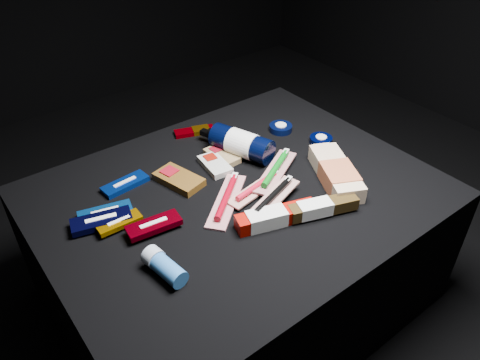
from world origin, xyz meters
TOP-DOWN VIEW (x-y plane):
  - ground at (0.00, 0.00)m, footprint 3.00×3.00m
  - cloth_table at (0.00, 0.00)m, footprint 0.98×0.78m
  - luna_bar_0 at (-0.22, 0.19)m, footprint 0.13×0.06m
  - luna_bar_1 at (-0.31, 0.11)m, footprint 0.13×0.08m
  - luna_bar_2 at (-0.33, 0.09)m, footprint 0.15×0.09m
  - luna_bar_3 at (-0.30, 0.06)m, footprint 0.11×0.04m
  - luna_bar_4 at (-0.24, -0.00)m, footprint 0.13×0.06m
  - clif_bar_0 at (-0.10, 0.13)m, footprint 0.10×0.14m
  - clif_bar_1 at (0.01, 0.12)m, footprint 0.07×0.11m
  - clif_bar_2 at (0.05, 0.15)m, footprint 0.06×0.11m
  - power_bar at (0.07, 0.30)m, footprint 0.13×0.08m
  - lotion_bottle at (0.11, 0.13)m, footprint 0.13×0.23m
  - cream_tin_upper at (0.29, 0.16)m, footprint 0.07×0.07m
  - cream_tin_lower at (0.33, 0.03)m, footprint 0.07×0.07m
  - bodywash_bottle at (0.23, -0.12)m, footprint 0.17×0.24m
  - deodorant_stick at (-0.29, -0.13)m, footprint 0.06×0.11m
  - toothbrush_pack_0 at (-0.05, -0.02)m, footprint 0.20×0.18m
  - toothbrush_pack_1 at (0.04, -0.04)m, footprint 0.19×0.07m
  - toothbrush_pack_2 at (0.12, -0.01)m, footprint 0.21×0.14m
  - toothbrush_pack_3 at (0.03, -0.10)m, footprint 0.20×0.10m
  - toothpaste_carton_red at (-0.01, -0.15)m, footprint 0.20×0.10m
  - toothpaste_carton_green at (0.10, -0.20)m, footprint 0.17×0.09m

SIDE VIEW (x-z plane):
  - ground at x=0.00m, z-range 0.00..0.00m
  - cloth_table at x=0.00m, z-range 0.00..0.40m
  - power_bar at x=0.07m, z-range 0.40..0.41m
  - luna_bar_0 at x=-0.22m, z-range 0.40..0.42m
  - clif_bar_2 at x=0.05m, z-range 0.40..0.42m
  - clif_bar_1 at x=0.01m, z-range 0.40..0.42m
  - toothbrush_pack_0 at x=-0.05m, z-range 0.40..0.42m
  - cream_tin_lower at x=0.33m, z-range 0.40..0.42m
  - cream_tin_upper at x=0.29m, z-range 0.40..0.42m
  - luna_bar_1 at x=-0.31m, z-range 0.40..0.42m
  - clif_bar_0 at x=-0.10m, z-range 0.40..0.42m
  - luna_bar_2 at x=-0.33m, z-range 0.40..0.42m
  - luna_bar_3 at x=-0.30m, z-range 0.41..0.42m
  - toothbrush_pack_1 at x=0.04m, z-range 0.40..0.42m
  - luna_bar_4 at x=-0.24m, z-range 0.41..0.43m
  - toothpaste_carton_red at x=-0.01m, z-range 0.40..0.44m
  - deodorant_stick at x=-0.29m, z-range 0.40..0.44m
  - toothpaste_carton_green at x=0.10m, z-range 0.41..0.44m
  - toothbrush_pack_2 at x=0.12m, z-range 0.41..0.43m
  - bodywash_bottle at x=0.23m, z-range 0.40..0.45m
  - toothbrush_pack_3 at x=0.03m, z-range 0.42..0.44m
  - lotion_bottle at x=0.11m, z-range 0.40..0.47m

